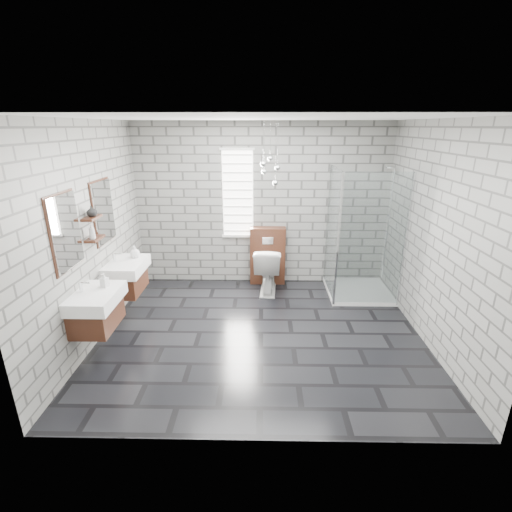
{
  "coord_description": "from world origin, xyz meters",
  "views": [
    {
      "loc": [
        0.02,
        -4.34,
        2.62
      ],
      "look_at": [
        -0.07,
        0.35,
        0.97
      ],
      "focal_mm": 26.0,
      "sensor_mm": 36.0,
      "label": 1
    }
  ],
  "objects_px": {
    "vanity_left": "(93,300)",
    "shower_enclosure": "(356,267)",
    "cistern_panel": "(268,256)",
    "vanity_right": "(124,268)",
    "toilet": "(268,269)"
  },
  "relations": [
    {
      "from": "vanity_left",
      "to": "shower_enclosure",
      "type": "xyz_separation_m",
      "value": [
        3.41,
        1.76,
        -0.25
      ]
    },
    {
      "from": "cistern_panel",
      "to": "shower_enclosure",
      "type": "distance_m",
      "value": 1.49
    },
    {
      "from": "vanity_left",
      "to": "cistern_panel",
      "type": "height_order",
      "value": "vanity_left"
    },
    {
      "from": "vanity_left",
      "to": "vanity_right",
      "type": "bearing_deg",
      "value": 90.0
    },
    {
      "from": "vanity_right",
      "to": "toilet",
      "type": "distance_m",
      "value": 2.25
    },
    {
      "from": "vanity_left",
      "to": "cistern_panel",
      "type": "distance_m",
      "value": 3.05
    },
    {
      "from": "toilet",
      "to": "cistern_panel",
      "type": "bearing_deg",
      "value": -86.26
    },
    {
      "from": "vanity_left",
      "to": "shower_enclosure",
      "type": "relative_size",
      "value": 0.77
    },
    {
      "from": "vanity_right",
      "to": "vanity_left",
      "type": "bearing_deg",
      "value": -90.0
    },
    {
      "from": "toilet",
      "to": "vanity_left",
      "type": "bearing_deg",
      "value": 47.56
    },
    {
      "from": "vanity_left",
      "to": "shower_enclosure",
      "type": "height_order",
      "value": "shower_enclosure"
    },
    {
      "from": "vanity_left",
      "to": "vanity_right",
      "type": "xyz_separation_m",
      "value": [
        0.0,
        0.99,
        0.0
      ]
    },
    {
      "from": "vanity_right",
      "to": "cistern_panel",
      "type": "relative_size",
      "value": 1.57
    },
    {
      "from": "shower_enclosure",
      "to": "toilet",
      "type": "distance_m",
      "value": 1.41
    },
    {
      "from": "cistern_panel",
      "to": "shower_enclosure",
      "type": "relative_size",
      "value": 0.49
    }
  ]
}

